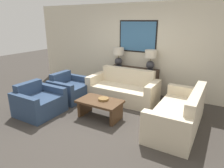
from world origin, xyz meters
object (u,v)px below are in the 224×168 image
console_table (133,81)px  table_lamp_left (119,55)px  couch_by_side (179,115)px  armchair_near_back_wall (70,90)px  coffee_table (100,105)px  couch_by_back_wall (123,90)px  decorative_bowl (103,99)px  armchair_near_camera (39,103)px  table_lamp_right (151,58)px

console_table → table_lamp_left: bearing=180.0°
couch_by_side → table_lamp_left: bearing=146.6°
table_lamp_left → armchair_near_back_wall: table_lamp_left is taller
coffee_table → armchair_near_back_wall: (-1.39, 0.55, -0.03)m
coffee_table → couch_by_back_wall: bearing=91.3°
decorative_bowl → armchair_near_camera: armchair_near_camera is taller
couch_by_side → armchair_near_camera: couch_by_side is taller
console_table → couch_by_back_wall: (0.00, -0.67, -0.10)m
console_table → armchair_near_back_wall: 1.91m
table_lamp_left → couch_by_side: (2.21, -1.46, -0.84)m
couch_by_back_wall → armchair_near_camera: couch_by_back_wall is taller
table_lamp_right → table_lamp_left: bearing=180.0°
couch_by_side → decorative_bowl: size_ratio=8.01×
table_lamp_right → decorative_bowl: table_lamp_right is taller
table_lamp_right → couch_by_side: (1.18, -1.46, -0.84)m
table_lamp_right → armchair_near_back_wall: 2.46m
table_lamp_right → couch_by_side: bearing=-50.9°
coffee_table → console_table: bearing=90.8°
armchair_near_back_wall → couch_by_side: bearing=-2.3°
coffee_table → table_lamp_right: bearing=75.5°
couch_by_side → armchair_near_camera: bearing=-162.3°
couch_by_side → decorative_bowl: (-1.61, -0.37, 0.15)m
table_lamp_right → coffee_table: bearing=-104.5°
table_lamp_right → armchair_near_camera: (-1.87, -2.43, -0.86)m
console_table → couch_by_side: size_ratio=0.77×
console_table → armchair_near_camera: bearing=-119.3°
couch_by_side → coffee_table: (-1.67, -0.43, 0.01)m
armchair_near_camera → console_table: bearing=60.7°
table_lamp_right → armchair_near_back_wall: table_lamp_right is taller
table_lamp_left → decorative_bowl: table_lamp_left is taller
armchair_near_back_wall → table_lamp_left: bearing=57.6°
table_lamp_left → decorative_bowl: 2.04m
console_table → armchair_near_back_wall: size_ratio=1.52×
armchair_near_camera → coffee_table: bearing=21.5°
table_lamp_right → couch_by_back_wall: size_ratio=0.30×
console_table → decorative_bowl: bearing=-87.3°
armchair_near_back_wall → console_table: bearing=44.4°
couch_by_back_wall → decorative_bowl: bearing=-85.7°
couch_by_back_wall → armchair_near_back_wall: 1.51m
coffee_table → armchair_near_camera: 1.49m
table_lamp_left → table_lamp_right: size_ratio=1.00×
armchair_near_camera → table_lamp_left: bearing=70.8°
couch_by_side → armchair_near_back_wall: size_ratio=1.97×
decorative_bowl → armchair_near_back_wall: armchair_near_back_wall is taller
couch_by_side → coffee_table: size_ratio=1.93×
couch_by_side → armchair_near_back_wall: bearing=177.7°
couch_by_back_wall → armchair_near_back_wall: bearing=-154.0°
table_lamp_left → coffee_table: size_ratio=0.57×
table_lamp_left → decorative_bowl: size_ratio=2.38×
table_lamp_right → couch_by_side: size_ratio=0.30×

